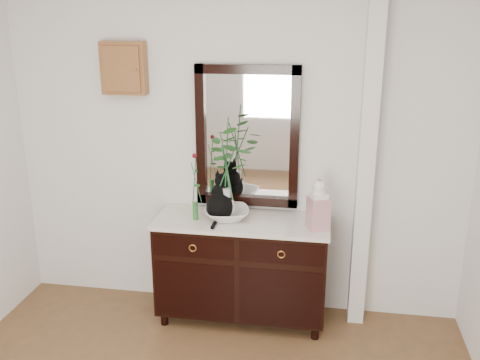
% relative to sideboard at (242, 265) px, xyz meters
% --- Properties ---
extents(wall_back, '(3.60, 0.04, 2.70)m').
position_rel_sideboard_xyz_m(wall_back, '(-0.10, 0.25, 0.88)').
color(wall_back, silver).
rests_on(wall_back, ground).
extents(pilaster, '(0.12, 0.20, 2.70)m').
position_rel_sideboard_xyz_m(pilaster, '(0.90, 0.17, 0.88)').
color(pilaster, silver).
rests_on(pilaster, ground).
extents(sideboard, '(1.33, 0.52, 0.82)m').
position_rel_sideboard_xyz_m(sideboard, '(0.00, 0.00, 0.00)').
color(sideboard, black).
rests_on(sideboard, ground).
extents(wall_mirror, '(0.80, 0.06, 1.10)m').
position_rel_sideboard_xyz_m(wall_mirror, '(-0.00, 0.24, 0.97)').
color(wall_mirror, black).
rests_on(wall_mirror, wall_back).
extents(key_cabinet, '(0.35, 0.10, 0.40)m').
position_rel_sideboard_xyz_m(key_cabinet, '(-0.95, 0.21, 1.48)').
color(key_cabinet, brown).
rests_on(key_cabinet, wall_back).
extents(cat, '(0.25, 0.30, 0.35)m').
position_rel_sideboard_xyz_m(cat, '(-0.17, 0.01, 0.55)').
color(cat, black).
rests_on(cat, sideboard).
extents(lotus_bowl, '(0.41, 0.41, 0.08)m').
position_rel_sideboard_xyz_m(lotus_bowl, '(-0.12, 0.00, 0.42)').
color(lotus_bowl, white).
rests_on(lotus_bowl, sideboard).
extents(vase_branches, '(0.49, 0.49, 0.79)m').
position_rel_sideboard_xyz_m(vase_branches, '(-0.12, 0.00, 0.79)').
color(vase_branches, silver).
rests_on(vase_branches, lotus_bowl).
extents(bud_vase_rose, '(0.09, 0.09, 0.53)m').
position_rel_sideboard_xyz_m(bud_vase_rose, '(-0.35, -0.05, 0.64)').
color(bud_vase_rose, '#2D6C2E').
rests_on(bud_vase_rose, sideboard).
extents(ginger_jar, '(0.18, 0.18, 0.38)m').
position_rel_sideboard_xyz_m(ginger_jar, '(0.57, -0.07, 0.57)').
color(ginger_jar, white).
rests_on(ginger_jar, sideboard).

